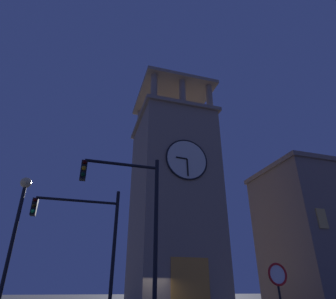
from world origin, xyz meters
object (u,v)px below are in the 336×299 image
(street_lamp, at_px, (17,222))
(traffic_signal_mid, at_px, (133,212))
(clocktower, at_px, (173,199))
(traffic_signal_near, at_px, (88,234))
(no_horn_sign, at_px, (278,280))

(street_lamp, bearing_deg, traffic_signal_mid, 154.55)
(traffic_signal_mid, height_order, street_lamp, traffic_signal_mid)
(clocktower, relative_size, street_lamp, 4.38)
(traffic_signal_near, height_order, street_lamp, traffic_signal_near)
(no_horn_sign, bearing_deg, clocktower, -95.61)
(traffic_signal_mid, relative_size, no_horn_sign, 2.54)
(traffic_signal_mid, xyz_separation_m, no_horn_sign, (-5.17, 0.91, -2.27))
(clocktower, xyz_separation_m, no_horn_sign, (1.72, 17.54, -8.01))
(traffic_signal_near, bearing_deg, street_lamp, 17.79)
(clocktower, height_order, traffic_signal_near, clocktower)
(no_horn_sign, bearing_deg, traffic_signal_mid, -9.99)
(clocktower, xyz_separation_m, street_lamp, (11.13, 14.61, -5.97))
(clocktower, height_order, no_horn_sign, clocktower)
(traffic_signal_mid, distance_m, no_horn_sign, 5.72)
(traffic_signal_near, height_order, traffic_signal_mid, traffic_signal_mid)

